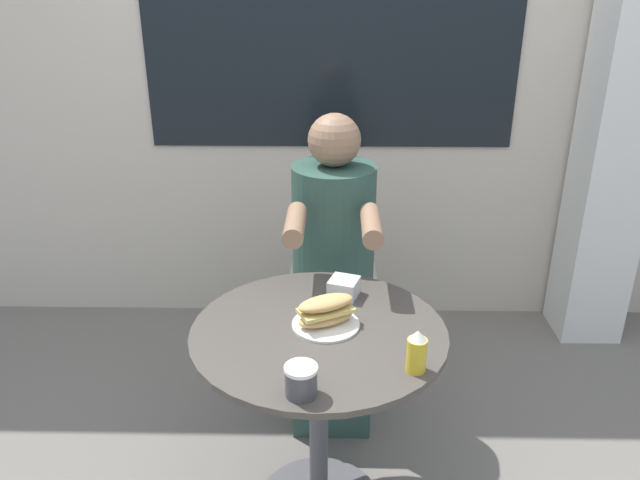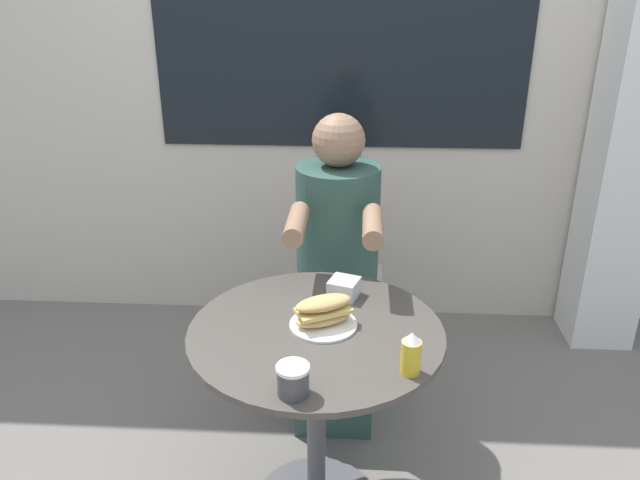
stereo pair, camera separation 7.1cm
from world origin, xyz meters
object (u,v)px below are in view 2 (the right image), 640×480
Objects in this scene: cafe_table at (316,380)px; diner_chair at (339,256)px; seated_diner at (336,290)px; drink_cup at (293,380)px; sandwich_on_plate at (323,313)px; condiment_bottle at (411,354)px.

cafe_table is 0.90m from diner_chair.
drink_cup is at bearing 85.15° from seated_diner.
sandwich_on_plate is 0.34m from drink_cup.
cafe_table is at bearing 142.71° from condiment_bottle.
diner_chair is at bearing 88.43° from sandwich_on_plate.
cafe_table is 0.41m from condiment_bottle.
cafe_table is 3.75× the size of sandwich_on_plate.
cafe_table is 0.63× the size of seated_diner.
cafe_table is 0.38m from drink_cup.
drink_cup is 0.32m from condiment_bottle.
diner_chair is 10.23× the size of drink_cup.
diner_chair is 1.23m from drink_cup.
diner_chair reaches higher than condiment_bottle.
sandwich_on_plate is (-0.02, -0.88, 0.22)m from diner_chair.
condiment_bottle is at bearing 106.59° from seated_diner.
diner_chair is 7.09× the size of condiment_bottle.
sandwich_on_plate is (-0.02, -0.53, 0.20)m from seated_diner.
cafe_table is 0.88× the size of diner_chair.
cafe_table is 8.99× the size of drink_cup.
condiment_bottle reaches higher than drink_cup.
seated_diner is (0.04, 0.56, 0.02)m from cafe_table.
seated_diner reaches higher than diner_chair.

